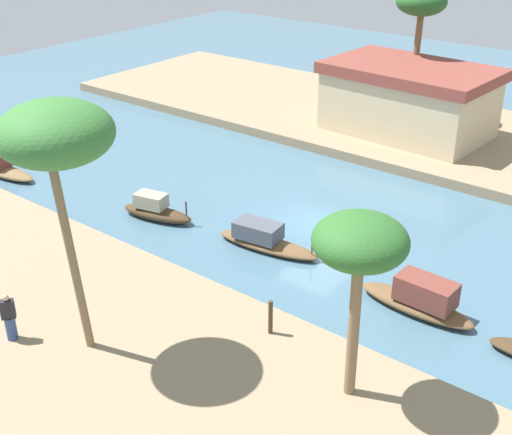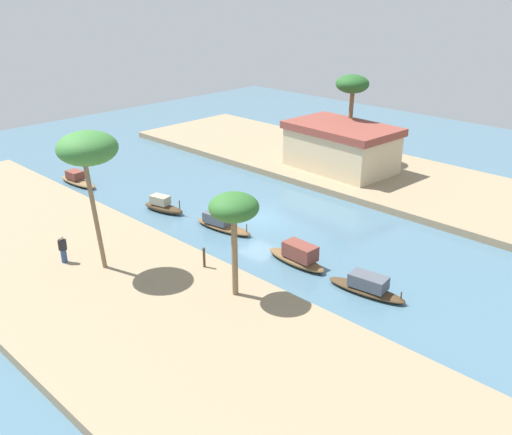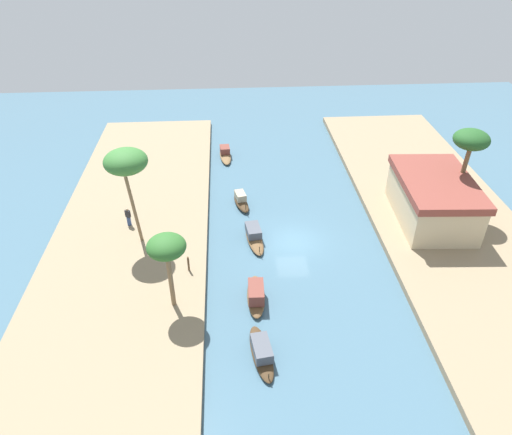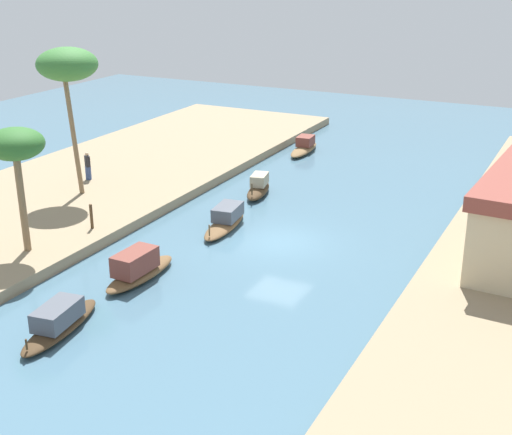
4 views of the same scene
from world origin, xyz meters
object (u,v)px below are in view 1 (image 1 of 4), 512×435
sampan_downstream_large (1,168)px  palm_tree_right_tall (421,6)px  palm_tree_left_near (55,136)px  sampan_upstream_small (264,239)px  sampan_open_hull (156,210)px  sampan_with_tall_canopy (420,299)px  person_on_near_bank (9,319)px  palm_tree_left_far (360,245)px  riverside_building (409,99)px  mooring_post (270,317)px

sampan_downstream_large → palm_tree_right_tall: size_ratio=0.59×
sampan_downstream_large → palm_tree_left_near: (14.58, -6.76, 6.75)m
sampan_upstream_small → sampan_downstream_large: (-14.48, -2.06, -0.03)m
sampan_open_hull → palm_tree_left_near: bearing=-70.0°
sampan_with_tall_canopy → sampan_downstream_large: size_ratio=0.96×
sampan_upstream_small → person_on_near_bank: bearing=-109.2°
palm_tree_left_far → palm_tree_left_near: bearing=-155.9°
sampan_upstream_small → riverside_building: 14.55m
mooring_post → sampan_with_tall_canopy: bearing=58.5°
palm_tree_left_near → mooring_post: bearing=46.1°
sampan_upstream_small → palm_tree_left_near: 11.09m
sampan_upstream_small → sampan_with_tall_canopy: sampan_with_tall_canopy is taller
sampan_with_tall_canopy → person_on_near_bank: 12.95m
sampan_open_hull → palm_tree_left_far: (12.36, -4.83, 4.60)m
sampan_with_tall_canopy → riverside_building: size_ratio=0.46×
palm_tree_right_tall → riverside_building: bearing=-67.9°
sampan_upstream_small → person_on_near_bank: (-1.99, -9.85, 0.82)m
person_on_near_bank → palm_tree_left_near: 6.33m
person_on_near_bank → palm_tree_left_far: (9.21, 4.21, 3.79)m
palm_tree_left_near → palm_tree_left_far: palm_tree_left_near is taller
mooring_post → sampan_open_hull: bearing=156.1°
mooring_post → riverside_building: size_ratio=0.13×
sampan_upstream_small → palm_tree_left_far: palm_tree_left_far is taller
sampan_upstream_small → riverside_building: riverside_building is taller
riverside_building → palm_tree_left_near: bearing=-83.5°
sampan_with_tall_canopy → sampan_downstream_large: bearing=-173.4°
palm_tree_right_tall → sampan_downstream_large: bearing=-123.0°
sampan_upstream_small → sampan_downstream_large: size_ratio=1.03×
person_on_near_bank → sampan_with_tall_canopy: bearing=174.6°
palm_tree_left_far → sampan_open_hull: bearing=158.6°
sampan_downstream_large → mooring_post: mooring_post is taller
sampan_with_tall_canopy → sampan_open_hull: 11.87m
sampan_open_hull → sampan_downstream_large: bearing=174.6°
sampan_downstream_large → palm_tree_right_tall: bearing=52.5°
sampan_upstream_small → person_on_near_bank: 10.08m
mooring_post → palm_tree_left_far: palm_tree_left_far is taller
palm_tree_left_near → palm_tree_right_tall: size_ratio=1.04×
person_on_near_bank → riverside_building: bearing=-144.7°
sampan_upstream_small → palm_tree_left_far: size_ratio=0.83×
palm_tree_left_near → sampan_with_tall_canopy: bearing=52.1°
person_on_near_bank → palm_tree_right_tall: palm_tree_right_tall is taller
sampan_with_tall_canopy → sampan_open_hull: (-11.86, -0.51, -0.10)m
person_on_near_bank → riverside_building: size_ratio=0.17×
palm_tree_right_tall → sampan_with_tall_canopy: bearing=-62.2°
mooring_post → palm_tree_right_tall: palm_tree_right_tall is taller
sampan_open_hull → mooring_post: size_ratio=2.94×
sampan_downstream_large → person_on_near_bank: bearing=-36.4°
sampan_with_tall_canopy → palm_tree_left_far: size_ratio=0.78×
sampan_upstream_small → sampan_downstream_large: bearing=-179.7°
sampan_upstream_small → sampan_open_hull: size_ratio=1.30×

